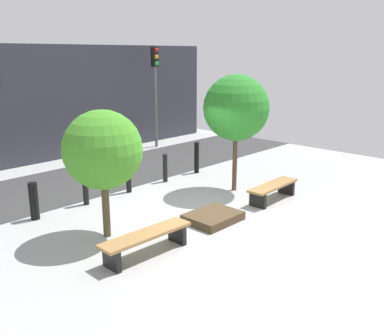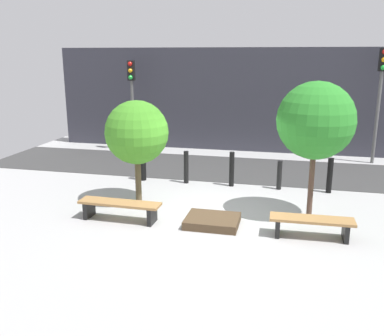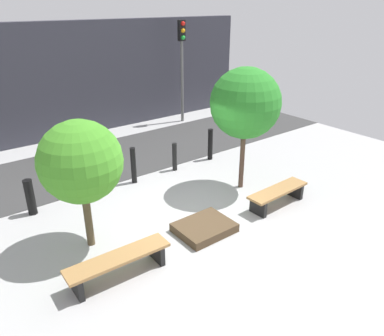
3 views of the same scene
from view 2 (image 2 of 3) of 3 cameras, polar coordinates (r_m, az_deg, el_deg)
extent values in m
plane|color=#A5A5A5|center=(10.41, 3.10, -6.82)|extent=(18.00, 18.00, 0.00)
cube|color=#373737|center=(14.88, 6.33, -0.17)|extent=(18.00, 3.44, 0.01)
cube|color=#33333D|center=(17.63, 7.80, 8.95)|extent=(16.20, 0.50, 4.12)
cube|color=black|center=(10.76, -13.55, -5.35)|extent=(0.11, 0.47, 0.40)
cube|color=black|center=(10.13, -5.34, -6.29)|extent=(0.11, 0.47, 0.40)
cube|color=#9E7242|center=(10.34, -9.63, -4.62)|extent=(2.00, 0.52, 0.06)
cube|color=black|center=(9.66, 11.34, -7.65)|extent=(0.11, 0.47, 0.39)
cube|color=black|center=(9.78, 19.80, -8.00)|extent=(0.11, 0.47, 0.39)
cube|color=#9E7242|center=(9.61, 15.69, -6.61)|extent=(1.80, 0.52, 0.06)
cube|color=#4B3926|center=(10.04, 2.73, -7.08)|extent=(1.23, 0.98, 0.19)
cylinder|color=brown|center=(11.40, -7.19, -1.11)|extent=(0.16, 0.16, 1.46)
sphere|color=#439226|center=(11.14, -7.39, 4.74)|extent=(1.65, 1.65, 1.65)
cylinder|color=#513A2D|center=(10.68, 15.63, -1.51)|extent=(0.13, 0.13, 1.87)
sphere|color=#2B8429|center=(10.38, 16.19, 6.10)|extent=(1.82, 1.82, 1.82)
cylinder|color=black|center=(13.53, -6.59, 0.25)|extent=(0.21, 0.21, 0.90)
cylinder|color=black|center=(13.11, -0.79, 0.11)|extent=(0.15, 0.15, 1.00)
cylinder|color=black|center=(12.85, 5.31, -0.15)|extent=(0.15, 0.15, 1.05)
cylinder|color=black|center=(12.77, 11.57, -0.93)|extent=(0.14, 0.14, 0.86)
cylinder|color=black|center=(12.80, 17.89, -0.96)|extent=(0.16, 0.16, 1.02)
cylinder|color=#545454|center=(17.59, -7.94, 8.11)|extent=(0.12, 0.12, 3.62)
cube|color=black|center=(17.48, -8.11, 12.74)|extent=(0.28, 0.16, 0.78)
sphere|color=red|center=(17.37, -8.27, 13.58)|extent=(0.17, 0.17, 0.17)
sphere|color=orange|center=(17.38, -8.24, 12.72)|extent=(0.17, 0.17, 0.17)
sphere|color=green|center=(17.39, -8.21, 11.87)|extent=(0.17, 0.17, 0.17)
cylinder|color=#5D5D5D|center=(16.67, 23.56, 7.42)|extent=(0.12, 0.12, 4.06)
cube|color=black|center=(16.57, 24.15, 13.04)|extent=(0.28, 0.16, 0.78)
sphere|color=orange|center=(16.46, 24.22, 13.03)|extent=(0.17, 0.17, 0.17)
sphere|color=green|center=(16.47, 24.12, 12.13)|extent=(0.17, 0.17, 0.17)
camera|label=1|loc=(9.31, -58.54, 7.77)|focal=40.00mm
camera|label=3|loc=(7.28, -48.34, 17.20)|focal=35.00mm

